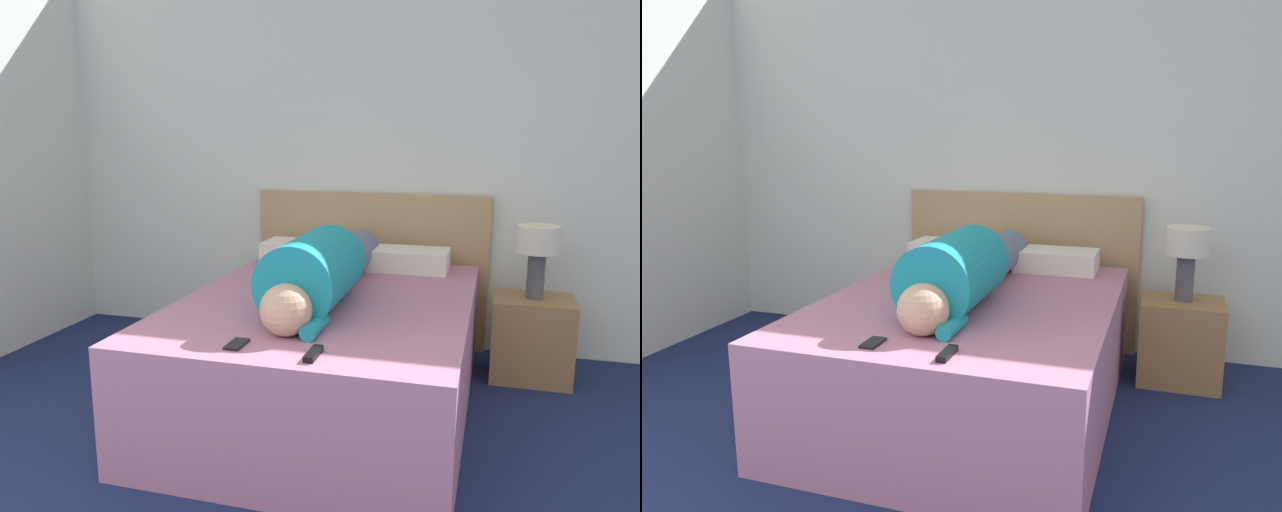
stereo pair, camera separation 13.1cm
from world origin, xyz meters
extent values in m
cube|color=silver|center=(0.00, 3.96, 1.30)|extent=(5.87, 0.06, 2.60)
cube|color=#B2708E|center=(-0.11, 2.81, 0.30)|extent=(1.44, 1.97, 0.59)
cube|color=tan|center=(-0.11, 3.89, 0.52)|extent=(1.56, 0.04, 1.03)
cube|color=olive|center=(0.94, 3.51, 0.24)|extent=(0.46, 0.37, 0.49)
cylinder|color=#4C4C51|center=(0.94, 3.51, 0.62)|extent=(0.10, 0.10, 0.27)
cylinder|color=beige|center=(0.94, 3.51, 0.84)|extent=(0.24, 0.24, 0.16)
sphere|color=tan|center=(-0.12, 2.18, 0.71)|extent=(0.22, 0.22, 0.22)
cylinder|color=teal|center=(-0.12, 2.58, 0.78)|extent=(0.37, 0.65, 0.37)
cylinder|color=slate|center=(-0.12, 3.29, 0.71)|extent=(0.22, 0.78, 0.22)
cylinder|color=teal|center=(-0.01, 2.23, 0.63)|extent=(0.07, 0.22, 0.07)
cube|color=silver|center=(-0.48, 3.59, 0.67)|extent=(0.52, 0.30, 0.14)
cube|color=silver|center=(0.20, 3.59, 0.66)|extent=(0.49, 0.30, 0.13)
cube|color=black|center=(0.07, 1.98, 0.61)|extent=(0.04, 0.15, 0.02)
cube|color=black|center=(-0.27, 2.01, 0.60)|extent=(0.06, 0.13, 0.01)
camera|label=1|loc=(0.72, -0.19, 1.45)|focal=35.00mm
camera|label=2|loc=(0.84, -0.15, 1.45)|focal=35.00mm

